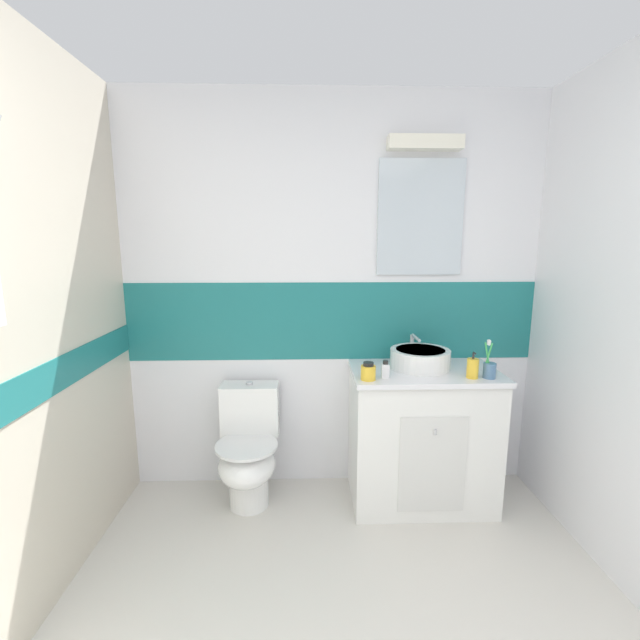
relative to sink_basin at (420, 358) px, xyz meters
name	(u,v)px	position (x,y,z in m)	size (l,w,h in m)	color
wall_back_tiled	(333,296)	(-0.51, 0.26, 0.35)	(3.20, 0.20, 2.50)	white
vanity_cabinet	(421,436)	(0.02, -0.04, -0.49)	(0.87, 0.52, 0.85)	white
sink_basin	(420,358)	(0.00, 0.00, 0.00)	(0.36, 0.40, 0.17)	white
toilet	(248,450)	(-1.05, -0.04, -0.57)	(0.37, 0.50, 0.74)	white
toothbrush_cup	(489,369)	(0.34, -0.21, -0.01)	(0.07, 0.07, 0.22)	#4C7299
soap_dispenser	(473,368)	(0.24, -0.21, 0.00)	(0.06, 0.06, 0.15)	yellow
hair_gel_jar	(368,372)	(-0.35, -0.22, -0.02)	(0.08, 0.08, 0.10)	yellow
perfume_flask_small	(385,369)	(-0.24, -0.18, -0.01)	(0.04, 0.03, 0.10)	white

